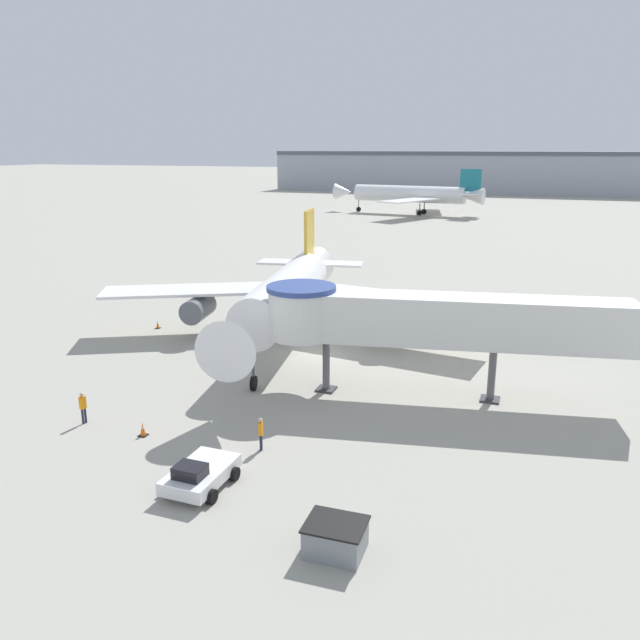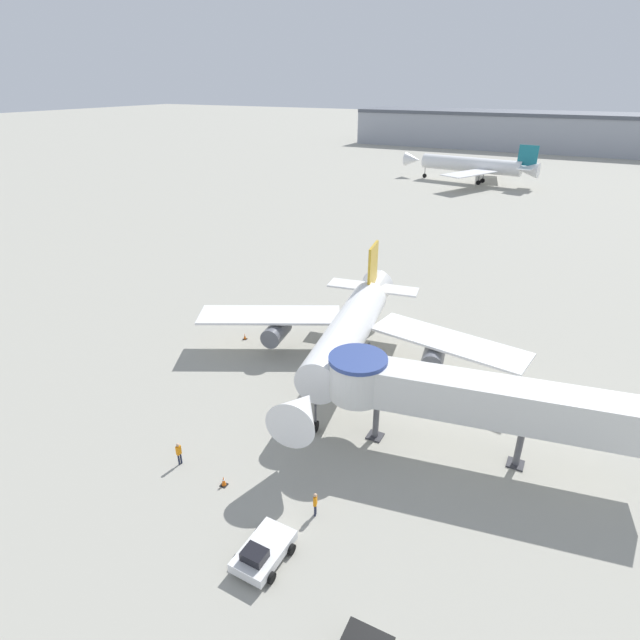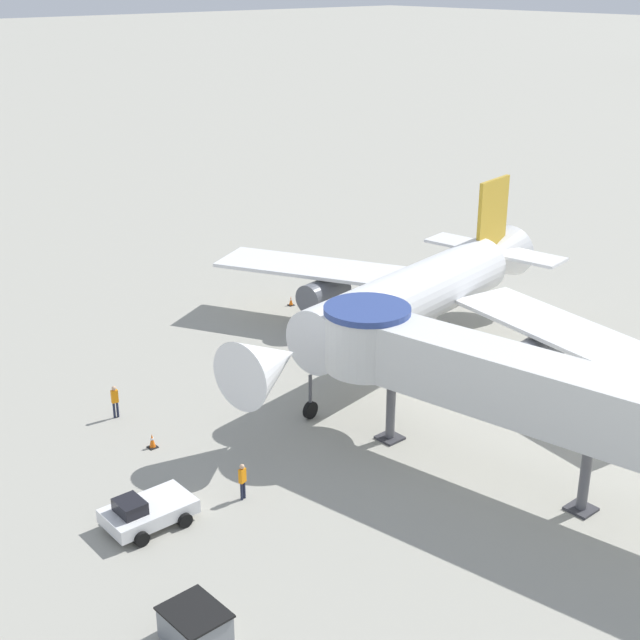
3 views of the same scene
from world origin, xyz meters
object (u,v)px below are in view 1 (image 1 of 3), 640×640
object	(u,v)px
traffic_cone_near_nose	(143,430)
traffic_cone_port_wing	(158,325)
main_airplane	(287,294)
jet_bridge	(419,319)
background_jet_teal_tail	(412,194)
ground_crew_marshaller	(83,406)
ground_crew_wing_walker	(261,432)
service_container_gray	(336,538)
pushback_tug_white	(200,474)

from	to	relation	value
traffic_cone_near_nose	traffic_cone_port_wing	size ratio (longest dim) A/B	1.13
main_airplane	jet_bridge	size ratio (longest dim) A/B	1.46
jet_bridge	background_jet_teal_tail	size ratio (longest dim) A/B	0.60
ground_crew_marshaller	ground_crew_wing_walker	distance (m)	10.19
service_container_gray	traffic_cone_near_nose	xyz separation A→B (m)	(-12.25, 5.72, -0.26)
jet_bridge	ground_crew_marshaller	distance (m)	19.05
traffic_cone_near_nose	ground_crew_marshaller	xyz separation A→B (m)	(-3.84, 0.22, 0.66)
pushback_tug_white	main_airplane	bearing A→B (deg)	102.76
traffic_cone_near_nose	ground_crew_wing_walker	size ratio (longest dim) A/B	0.42
jet_bridge	traffic_cone_port_wing	distance (m)	24.12
jet_bridge	traffic_cone_port_wing	size ratio (longest dim) A/B	32.55
main_airplane	ground_crew_wing_walker	bearing A→B (deg)	-81.23
traffic_cone_port_wing	background_jet_teal_tail	world-z (taller)	background_jet_teal_tail
main_airplane	pushback_tug_white	distance (m)	20.54
main_airplane	background_jet_teal_tail	xyz separation A→B (m)	(-10.40, 96.26, 0.45)
ground_crew_marshaller	service_container_gray	bearing A→B (deg)	-100.31
jet_bridge	service_container_gray	xyz separation A→B (m)	(0.17, -15.71, -4.14)
traffic_cone_near_nose	ground_crew_marshaller	distance (m)	3.90
pushback_tug_white	ground_crew_wing_walker	bearing A→B (deg)	76.83
service_container_gray	traffic_cone_port_wing	bearing A→B (deg)	134.99
pushback_tug_white	background_jet_teal_tail	xyz separation A→B (m)	(-14.55, 116.11, 3.71)
main_airplane	traffic_cone_near_nose	xyz separation A→B (m)	(-1.18, -16.41, -3.56)
main_airplane	ground_crew_marshaller	size ratio (longest dim) A/B	17.24
traffic_cone_port_wing	service_container_gray	bearing A→B (deg)	-45.01
service_container_gray	ground_crew_wing_walker	world-z (taller)	ground_crew_wing_walker
jet_bridge	pushback_tug_white	bearing A→B (deg)	-126.83
traffic_cone_near_nose	ground_crew_wing_walker	xyz separation A→B (m)	(6.35, 0.61, 0.63)
background_jet_teal_tail	main_airplane	bearing A→B (deg)	12.87
main_airplane	background_jet_teal_tail	size ratio (longest dim) A/B	0.88
service_container_gray	ground_crew_wing_walker	distance (m)	8.66
traffic_cone_port_wing	background_jet_teal_tail	xyz separation A→B (m)	(1.32, 95.59, 4.05)
service_container_gray	ground_crew_marshaller	size ratio (longest dim) A/B	1.27
ground_crew_marshaller	background_jet_teal_tail	world-z (taller)	background_jet_teal_tail
service_container_gray	ground_crew_marshaller	distance (m)	17.16
background_jet_teal_tail	jet_bridge	bearing A→B (deg)	18.43
jet_bridge	ground_crew_wing_walker	xyz separation A→B (m)	(-5.73, -9.38, -3.78)
jet_bridge	traffic_cone_near_nose	world-z (taller)	jet_bridge
main_airplane	service_container_gray	size ratio (longest dim) A/B	13.54
main_airplane	pushback_tug_white	world-z (taller)	main_airplane
traffic_cone_port_wing	pushback_tug_white	bearing A→B (deg)	-52.30
jet_bridge	ground_crew_wing_walker	world-z (taller)	jet_bridge
pushback_tug_white	traffic_cone_port_wing	distance (m)	25.94
main_airplane	traffic_cone_port_wing	bearing A→B (deg)	167.37
traffic_cone_port_wing	ground_crew_marshaller	xyz separation A→B (m)	(6.70, -16.86, 0.71)
pushback_tug_white	service_container_gray	world-z (taller)	pushback_tug_white
traffic_cone_near_nose	ground_crew_wing_walker	distance (m)	6.41
background_jet_teal_tail	service_container_gray	bearing A→B (deg)	16.99
jet_bridge	service_container_gray	size ratio (longest dim) A/B	9.28
service_container_gray	traffic_cone_near_nose	size ratio (longest dim) A/B	3.10
ground_crew_marshaller	background_jet_teal_tail	bearing A→B (deg)	12.68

